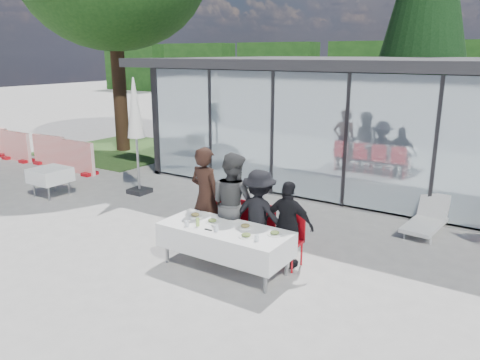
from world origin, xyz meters
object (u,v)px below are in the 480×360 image
(diner_c, at_px, (259,216))
(juice_bottle, at_px, (198,222))
(dining_table, at_px, (225,239))
(construction_barriers, at_px, (18,148))
(diner_chair_b, at_px, (236,223))
(diner_d, at_px, (288,225))
(plate_a, at_px, (195,215))
(market_umbrella, at_px, (135,117))
(lounger, at_px, (427,219))
(diner_chair_d, at_px, (290,236))
(plate_c, at_px, (245,226))
(folded_eyeglasses, at_px, (208,230))
(diner_chair_c, at_px, (262,229))
(plate_b, at_px, (212,221))
(plate_d, at_px, (275,233))
(spare_table_left, at_px, (50,175))
(diner_chair_a, at_px, (209,217))
(plate_extra, at_px, (246,236))
(diner_b, at_px, (233,204))
(diner_a, at_px, (206,197))

(diner_c, distance_m, juice_bottle, 1.10)
(dining_table, height_order, construction_barriers, construction_barriers)
(diner_chair_b, distance_m, diner_c, 0.62)
(diner_d, height_order, plate_a, diner_d)
(market_umbrella, xyz_separation_m, lounger, (6.96, 1.31, -1.76))
(construction_barriers, bearing_deg, lounger, 3.17)
(diner_chair_d, height_order, plate_c, diner_chair_d)
(dining_table, relative_size, diner_c, 1.37)
(diner_chair_b, height_order, folded_eyeglasses, diner_chair_b)
(dining_table, distance_m, folded_eyeglasses, 0.36)
(construction_barriers, bearing_deg, diner_chair_d, -11.02)
(diner_chair_c, bearing_deg, dining_table, -110.35)
(lounger, bearing_deg, plate_b, -127.51)
(lounger, bearing_deg, plate_a, -132.10)
(construction_barriers, bearing_deg, diner_chair_c, -11.58)
(plate_b, bearing_deg, diner_c, 43.72)
(plate_b, bearing_deg, juice_bottle, -111.19)
(diner_chair_c, relative_size, construction_barriers, 0.13)
(plate_d, bearing_deg, construction_barriers, 166.29)
(plate_d, bearing_deg, plate_b, -175.61)
(market_umbrella, relative_size, construction_barriers, 0.38)
(market_umbrella, bearing_deg, spare_table_left, -139.74)
(diner_chair_a, relative_size, plate_a, 4.07)
(diner_d, distance_m, plate_extra, 0.88)
(juice_bottle, bearing_deg, diner_d, 33.40)
(diner_chair_a, height_order, diner_c, diner_c)
(plate_a, xyz_separation_m, plate_extra, (1.28, -0.32, 0.00))
(diner_c, bearing_deg, diner_d, 178.06)
(plate_d, xyz_separation_m, construction_barriers, (-11.63, 2.84, -0.34))
(dining_table, bearing_deg, diner_d, 37.72)
(diner_b, height_order, spare_table_left, diner_b)
(plate_b, relative_size, construction_barriers, 0.03)
(diner_a, relative_size, plate_c, 8.03)
(plate_extra, bearing_deg, plate_c, 124.20)
(juice_bottle, relative_size, folded_eyeglasses, 1.01)
(diner_chair_b, relative_size, plate_b, 4.07)
(diner_chair_a, height_order, diner_chair_d, same)
(diner_chair_c, bearing_deg, plate_a, -150.20)
(diner_a, bearing_deg, plate_a, 112.28)
(diner_a, xyz_separation_m, diner_chair_b, (0.63, 0.09, -0.42))
(folded_eyeglasses, distance_m, lounger, 4.82)
(plate_d, bearing_deg, diner_c, 140.27)
(folded_eyeglasses, bearing_deg, diner_c, 64.05)
(diner_c, xyz_separation_m, market_umbrella, (-4.74, 1.78, 1.20))
(construction_barriers, bearing_deg, plate_a, -15.92)
(diner_chair_a, height_order, folded_eyeglasses, diner_chair_a)
(diner_chair_b, relative_size, plate_d, 4.07)
(plate_c, relative_size, plate_extra, 1.00)
(diner_c, xyz_separation_m, lounger, (2.21, 3.09, -0.56))
(diner_chair_a, bearing_deg, construction_barriers, 167.09)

